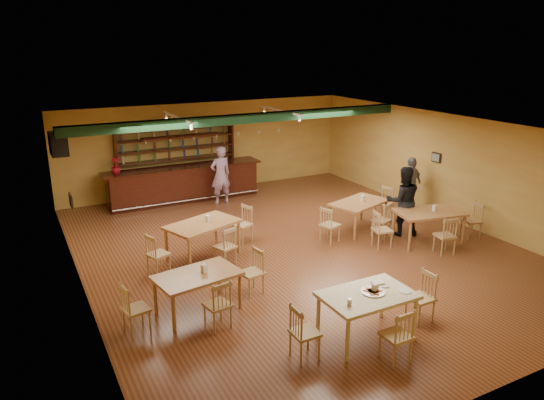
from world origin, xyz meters
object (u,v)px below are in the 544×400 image
patron_bar (221,175)px  dining_table_b (359,216)px  near_table (366,316)px  dining_table_a (204,240)px  bar_counter (184,184)px  dining_table_c (198,293)px  dining_table_d (428,227)px  patron_right_a (403,201)px

patron_bar → dining_table_b: bearing=116.3°
near_table → dining_table_a: bearing=104.8°
bar_counter → dining_table_c: 7.24m
dining_table_d → patron_right_a: (-0.21, 0.76, 0.51)m
bar_counter → dining_table_a: (-1.03, -4.52, -0.15)m
bar_counter → near_table: 9.14m
dining_table_b → dining_table_a: bearing=159.0°
near_table → patron_right_a: patron_right_a is taller
dining_table_c → patron_right_a: 6.35m
dining_table_a → patron_right_a: 5.29m
dining_table_d → patron_right_a: size_ratio=0.90×
dining_table_a → near_table: 4.78m
near_table → patron_bar: (0.71, 8.32, 0.50)m
bar_counter → dining_table_a: 4.64m
dining_table_a → patron_right_a: size_ratio=0.91×
bar_counter → patron_right_a: patron_right_a is taller
dining_table_c → dining_table_d: 6.41m
bar_counter → near_table: size_ratio=3.23×
near_table → dining_table_b: bearing=54.3°
bar_counter → dining_table_c: bearing=-106.3°
dining_table_b → near_table: size_ratio=1.02×
dining_table_b → dining_table_c: 5.80m
bar_counter → dining_table_b: 5.82m
bar_counter → dining_table_d: bar_counter is taller
dining_table_d → bar_counter: bearing=136.8°
dining_table_c → patron_right_a: (6.17, 1.38, 0.54)m
dining_table_b → dining_table_d: bearing=-75.0°
dining_table_b → bar_counter: bearing=107.2°
dining_table_d → patron_bar: bearing=134.1°
bar_counter → dining_table_a: size_ratio=3.02×
patron_bar → patron_right_a: patron_right_a is taller
near_table → patron_bar: patron_bar is taller
dining_table_d → patron_right_a: bearing=117.4°
dining_table_b → dining_table_c: (-5.37, -2.18, -0.01)m
dining_table_a → near_table: bearing=-94.6°
dining_table_a → dining_table_d: bearing=-38.2°
near_table → patron_right_a: bearing=42.1°
dining_table_b → patron_right_a: (0.80, -0.80, 0.53)m
dining_table_d → patron_right_a: patron_right_a is taller
dining_table_d → near_table: bearing=-133.4°
dining_table_c → patron_bar: size_ratio=0.84×
bar_counter → patron_bar: patron_bar is taller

